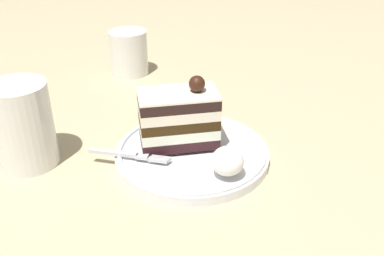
% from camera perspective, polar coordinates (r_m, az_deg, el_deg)
% --- Properties ---
extents(ground_plane, '(2.40, 2.40, 0.00)m').
position_cam_1_polar(ground_plane, '(0.63, -0.26, -2.77)').
color(ground_plane, tan).
extents(dessert_plate, '(0.21, 0.21, 0.02)m').
position_cam_1_polar(dessert_plate, '(0.60, -0.00, -3.24)').
color(dessert_plate, white).
rests_on(dessert_plate, ground_plane).
extents(cake_slice, '(0.12, 0.12, 0.10)m').
position_cam_1_polar(cake_slice, '(0.59, -1.75, 1.41)').
color(cake_slice, black).
rests_on(cake_slice, dessert_plate).
extents(whipped_cream_dollop, '(0.04, 0.04, 0.04)m').
position_cam_1_polar(whipped_cream_dollop, '(0.54, 4.70, -4.35)').
color(whipped_cream_dollop, white).
rests_on(whipped_cream_dollop, dessert_plate).
extents(fork, '(0.10, 0.05, 0.00)m').
position_cam_1_polar(fork, '(0.58, -8.14, -3.55)').
color(fork, silver).
rests_on(fork, dessert_plate).
extents(drink_glass_near, '(0.08, 0.08, 0.12)m').
position_cam_1_polar(drink_glass_near, '(0.61, -21.22, -0.27)').
color(drink_glass_near, white).
rests_on(drink_glass_near, ground_plane).
extents(drink_glass_far, '(0.07, 0.07, 0.09)m').
position_cam_1_polar(drink_glass_far, '(0.88, -8.30, 9.63)').
color(drink_glass_far, white).
rests_on(drink_glass_far, ground_plane).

